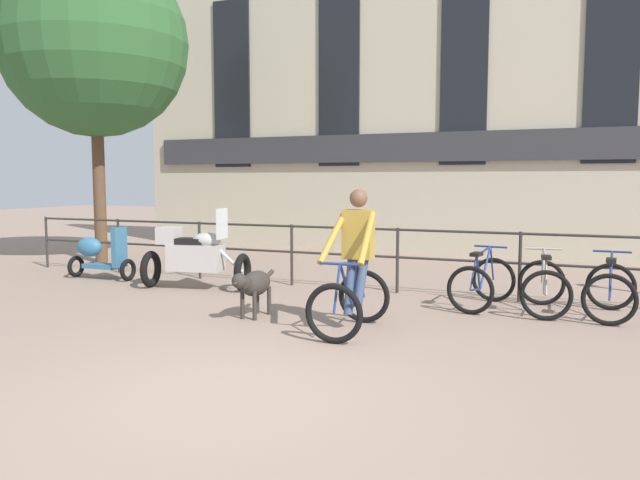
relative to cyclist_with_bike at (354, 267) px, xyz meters
The scene contains 11 objects.
ground_plane 2.71m from the cyclist_with_bike, 94.38° to the right, with size 60.00×60.00×0.00m, color gray.
canal_railing 2.61m from the cyclist_with_bike, 94.36° to the left, with size 15.05×0.05×1.05m.
building_facade 9.00m from the cyclist_with_bike, 91.36° to the left, with size 18.00×0.72×8.02m.
cyclist_with_bike is the anchor object (origin of this frame).
dog 1.48m from the cyclist_with_bike, behind, with size 0.30×1.02×0.64m.
parked_motorcycle 3.76m from the cyclist_with_bike, 154.33° to the left, with size 1.84×0.93×1.35m.
parked_bicycle_near_lamp 2.34m from the cyclist_with_bike, 57.71° to the left, with size 0.83×1.20×0.86m.
parked_bicycle_mid_left 2.86m from the cyclist_with_bike, 43.48° to the left, with size 0.78×1.18×0.86m.
parked_bicycle_mid_right 3.50m from the cyclist_with_bike, 34.13° to the left, with size 0.71×1.14×0.86m.
parked_scooter 5.92m from the cyclist_with_bike, 161.78° to the left, with size 1.29×0.42×0.96m.
tree_canalside_left 8.97m from the cyclist_with_bike, 153.20° to the left, with size 3.95×3.95×6.67m.
Camera 1 is at (2.73, -4.39, 1.81)m, focal length 35.00 mm.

